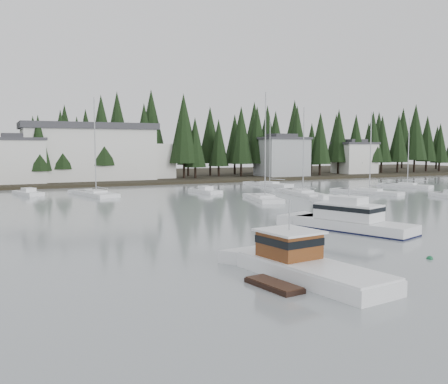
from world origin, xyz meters
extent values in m
cube|color=black|center=(0.00, 97.00, 0.00)|extent=(240.00, 54.00, 1.00)
cube|color=silver|center=(-18.00, 79.00, 4.25)|extent=(9.00, 7.00, 7.50)
cube|color=#38383D|center=(-18.00, 79.00, 8.25)|extent=(9.54, 7.42, 0.50)
cube|color=#38383D|center=(-18.00, 79.00, 8.85)|extent=(4.95, 3.85, 0.80)
cube|color=#999EA0|center=(36.00, 78.00, 4.50)|extent=(10.00, 8.00, 8.00)
cube|color=#38383D|center=(36.00, 78.00, 8.75)|extent=(10.60, 8.48, 0.50)
cube|color=#38383D|center=(36.00, 78.00, 9.35)|extent=(5.50, 4.40, 0.80)
cube|color=silver|center=(58.00, 80.00, 4.00)|extent=(9.00, 7.00, 7.00)
cube|color=#38383D|center=(58.00, 80.00, 7.75)|extent=(9.54, 7.42, 0.50)
cube|color=#38383D|center=(58.00, 80.00, 8.35)|extent=(4.95, 3.85, 0.80)
cube|color=silver|center=(-5.00, 82.00, 5.50)|extent=(24.00, 10.00, 10.00)
cube|color=#38383D|center=(-5.00, 82.00, 10.80)|extent=(25.00, 11.00, 1.20)
cube|color=silver|center=(7.00, 84.00, 4.00)|extent=(10.00, 8.00, 7.00)
cube|color=white|center=(-7.98, 4.71, 0.10)|extent=(4.31, 9.49, 1.32)
cube|color=white|center=(-7.98, 4.71, 0.81)|extent=(4.23, 9.30, 0.12)
cube|color=#45200D|center=(-8.23, 6.52, 1.53)|extent=(2.86, 3.07, 1.42)
cube|color=white|center=(-8.23, 6.52, 2.29)|extent=(3.22, 3.48, 0.12)
cube|color=black|center=(-8.23, 6.52, 1.81)|extent=(2.93, 3.13, 0.41)
cylinder|color=#A5A8AD|center=(-8.23, 6.52, 3.15)|extent=(0.08, 0.08, 1.63)
cube|color=black|center=(-10.49, 4.35, -0.05)|extent=(1.67, 3.39, 0.56)
cube|color=white|center=(4.00, 15.80, 0.14)|extent=(6.21, 10.46, 1.45)
cube|color=black|center=(4.00, 15.80, 0.03)|extent=(6.26, 10.51, 0.20)
cube|color=white|center=(3.84, 16.28, 1.54)|extent=(4.11, 5.74, 1.32)
cube|color=black|center=(3.84, 16.28, 1.86)|extent=(4.18, 5.81, 0.36)
cube|color=white|center=(3.84, 16.28, 2.50)|extent=(2.61, 3.06, 0.59)
cylinder|color=#A5A8AD|center=(3.84, 16.28, 3.23)|extent=(0.10, 0.10, 1.00)
cube|color=white|center=(17.90, 43.34, -0.03)|extent=(4.55, 10.66, 1.05)
cube|color=white|center=(17.90, 43.34, 0.62)|extent=(2.50, 3.80, 0.30)
cylinder|color=#A5A8AD|center=(17.90, 43.34, 6.47)|extent=(0.14, 0.14, 11.93)
cube|color=white|center=(41.77, 47.00, -0.03)|extent=(5.17, 8.35, 1.05)
cube|color=white|center=(41.77, 47.00, 0.62)|extent=(2.57, 3.16, 0.30)
cylinder|color=#A5A8AD|center=(41.77, 47.00, 6.09)|extent=(0.14, 0.14, 11.19)
cube|color=white|center=(27.81, 40.65, -0.03)|extent=(5.58, 10.10, 1.05)
cube|color=white|center=(27.81, 40.65, 0.62)|extent=(2.74, 3.73, 0.30)
cylinder|color=#A5A8AD|center=(27.81, 40.65, 6.21)|extent=(0.14, 0.14, 11.41)
cube|color=white|center=(9.12, 39.02, -0.03)|extent=(4.81, 8.53, 1.05)
cube|color=white|center=(9.12, 39.02, 0.62)|extent=(2.63, 3.16, 0.30)
cylinder|color=#A5A8AD|center=(9.12, 39.02, 7.11)|extent=(0.14, 0.14, 13.23)
cube|color=white|center=(-9.08, 55.07, -0.03)|extent=(4.85, 9.86, 1.05)
cube|color=white|center=(-9.08, 55.07, 0.62)|extent=(2.69, 3.57, 0.30)
cylinder|color=#A5A8AD|center=(-9.08, 55.07, 7.11)|extent=(0.14, 0.14, 13.22)
cube|color=white|center=(22.16, 59.82, -0.03)|extent=(4.64, 9.64, 1.05)
cube|color=white|center=(22.16, 59.82, 0.62)|extent=(2.44, 3.49, 0.30)
cylinder|color=#A5A8AD|center=(22.16, 59.82, 6.18)|extent=(0.14, 0.14, 11.36)
cube|color=white|center=(14.51, 33.35, 0.05)|extent=(3.39, 5.51, 0.90)
cube|color=white|center=(14.51, 33.35, 0.75)|extent=(1.85, 1.96, 0.55)
cube|color=white|center=(-17.64, 60.06, 0.05)|extent=(3.95, 6.20, 0.90)
cube|color=white|center=(-17.64, 60.06, 0.75)|extent=(2.01, 2.24, 0.55)
cube|color=white|center=(6.61, 52.29, 0.05)|extent=(3.08, 6.26, 0.90)
cube|color=white|center=(6.61, 52.29, 0.75)|extent=(1.77, 2.12, 0.55)
sphere|color=#145933|center=(1.36, 5.61, 0.00)|extent=(0.41, 0.41, 0.41)
camera|label=1|loc=(-22.88, -16.05, 6.82)|focal=40.00mm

